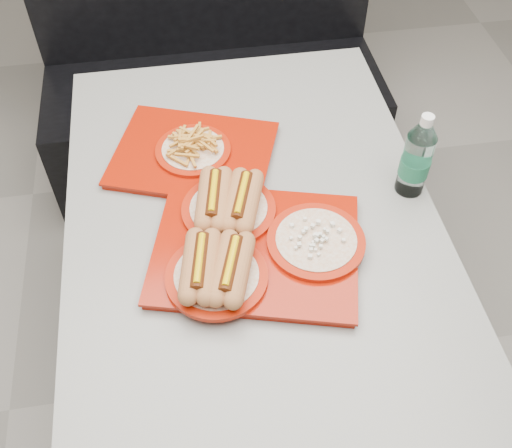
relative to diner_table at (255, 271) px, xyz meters
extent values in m
plane|color=gray|center=(0.00, 0.00, -0.58)|extent=(6.00, 6.00, 0.00)
cylinder|color=black|center=(0.00, 0.00, -0.56)|extent=(0.52, 0.52, 0.05)
cylinder|color=black|center=(0.00, 0.00, -0.20)|extent=(0.11, 0.11, 0.66)
cube|color=black|center=(0.00, 0.00, 0.12)|extent=(0.92, 1.42, 0.01)
cube|color=gray|center=(0.00, 0.00, 0.15)|extent=(0.90, 1.40, 0.04)
cube|color=black|center=(0.00, 1.02, -0.36)|extent=(1.30, 0.55, 0.45)
cube|color=#951404|center=(-0.01, -0.07, 0.17)|extent=(0.53, 0.46, 0.02)
cube|color=#951404|center=(-0.01, -0.07, 0.19)|extent=(0.54, 0.47, 0.01)
cylinder|color=#9F1905|center=(-0.11, -0.14, 0.20)|extent=(0.23, 0.23, 0.01)
cylinder|color=silver|center=(-0.11, -0.14, 0.20)|extent=(0.19, 0.19, 0.01)
cylinder|color=#9F1905|center=(-0.06, 0.05, 0.20)|extent=(0.23, 0.23, 0.01)
cylinder|color=silver|center=(-0.06, 0.05, 0.20)|extent=(0.19, 0.19, 0.01)
cylinder|color=#9F1905|center=(0.13, -0.08, 0.20)|extent=(0.23, 0.23, 0.01)
cylinder|color=silver|center=(0.13, -0.08, 0.20)|extent=(0.19, 0.19, 0.01)
cube|color=#951404|center=(-0.12, 0.27, 0.17)|extent=(0.48, 0.43, 0.02)
cube|color=#951404|center=(-0.12, 0.27, 0.18)|extent=(0.49, 0.44, 0.01)
cylinder|color=#9F1905|center=(-0.12, 0.27, 0.19)|extent=(0.20, 0.20, 0.01)
cylinder|color=silver|center=(-0.12, 0.27, 0.20)|extent=(0.16, 0.16, 0.00)
cylinder|color=silver|center=(0.40, 0.08, 0.25)|extent=(0.07, 0.07, 0.17)
cylinder|color=#1A6844|center=(0.40, 0.08, 0.24)|extent=(0.07, 0.07, 0.05)
cone|color=silver|center=(0.40, 0.08, 0.36)|extent=(0.07, 0.07, 0.04)
cylinder|color=silver|center=(0.40, 0.08, 0.39)|extent=(0.03, 0.03, 0.02)
camera|label=1|loc=(-0.14, -0.90, 1.26)|focal=42.00mm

